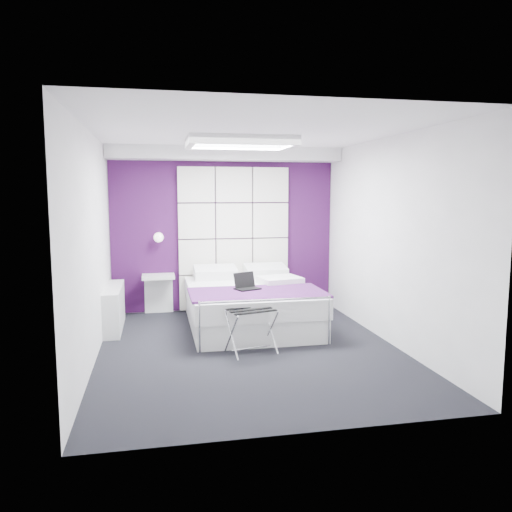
{
  "coord_description": "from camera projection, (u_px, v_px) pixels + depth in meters",
  "views": [
    {
      "loc": [
        -1.09,
        -5.81,
        1.89
      ],
      "look_at": [
        0.15,
        0.35,
        1.1
      ],
      "focal_mm": 35.0,
      "sensor_mm": 36.0,
      "label": 1
    }
  ],
  "objects": [
    {
      "name": "wall_right",
      "position": [
        389.0,
        241.0,
        6.29
      ],
      "size": [
        0.0,
        4.4,
        4.4
      ],
      "primitive_type": "plane",
      "rotation": [
        1.57,
        0.0,
        -1.57
      ],
      "color": "silver",
      "rests_on": "floor"
    },
    {
      "name": "floor",
      "position": [
        250.0,
        349.0,
        6.1
      ],
      "size": [
        4.4,
        4.4,
        0.0
      ],
      "primitive_type": "plane",
      "color": "black",
      "rests_on": "ground"
    },
    {
      "name": "bed",
      "position": [
        250.0,
        304.0,
        7.14
      ],
      "size": [
        1.78,
        2.15,
        0.75
      ],
      "color": "silver",
      "rests_on": "floor"
    },
    {
      "name": "wall_lamp",
      "position": [
        159.0,
        237.0,
        7.74
      ],
      "size": [
        0.15,
        0.15,
        0.15
      ],
      "primitive_type": "sphere",
      "color": "white",
      "rests_on": "wall_back"
    },
    {
      "name": "nightstand",
      "position": [
        158.0,
        276.0,
        7.78
      ],
      "size": [
        0.5,
        0.39,
        0.06
      ],
      "primitive_type": "cube",
      "color": "silver",
      "rests_on": "wall_back"
    },
    {
      "name": "radiator",
      "position": [
        114.0,
        308.0,
        6.99
      ],
      "size": [
        0.22,
        1.2,
        0.6
      ],
      "primitive_type": "cube",
      "color": "silver",
      "rests_on": "floor"
    },
    {
      "name": "laptop",
      "position": [
        247.0,
        285.0,
        6.75
      ],
      "size": [
        0.31,
        0.23,
        0.23
      ],
      "rotation": [
        0.0,
        0.0,
        0.4
      ],
      "color": "black",
      "rests_on": "bed"
    },
    {
      "name": "accent_wall",
      "position": [
        224.0,
        230.0,
        8.07
      ],
      "size": [
        3.58,
        0.02,
        2.58
      ],
      "primitive_type": "cube",
      "color": "#350D3B",
      "rests_on": "wall_back"
    },
    {
      "name": "luggage_rack",
      "position": [
        251.0,
        331.0,
        5.94
      ],
      "size": [
        0.54,
        0.39,
        0.53
      ],
      "rotation": [
        0.0,
        0.0,
        0.25
      ],
      "color": "silver",
      "rests_on": "floor"
    },
    {
      "name": "wall_left",
      "position": [
        92.0,
        247.0,
        5.58
      ],
      "size": [
        0.0,
        4.4,
        4.4
      ],
      "primitive_type": "plane",
      "rotation": [
        1.57,
        0.0,
        1.57
      ],
      "color": "silver",
      "rests_on": "floor"
    },
    {
      "name": "headboard",
      "position": [
        234.0,
        238.0,
        8.06
      ],
      "size": [
        1.8,
        0.08,
        2.3
      ],
      "primitive_type": null,
      "color": "silver",
      "rests_on": "wall_back"
    },
    {
      "name": "skylight",
      "position": [
        240.0,
        142.0,
        6.36
      ],
      "size": [
        1.36,
        0.86,
        0.12
      ],
      "primitive_type": null,
      "color": "white",
      "rests_on": "ceiling"
    },
    {
      "name": "soffit",
      "position": [
        226.0,
        154.0,
        7.68
      ],
      "size": [
        3.58,
        0.5,
        0.2
      ],
      "primitive_type": "cube",
      "color": "silver",
      "rests_on": "wall_back"
    },
    {
      "name": "ceiling",
      "position": [
        249.0,
        132.0,
        5.77
      ],
      "size": [
        4.4,
        4.4,
        0.0
      ],
      "primitive_type": "plane",
      "rotation": [
        3.14,
        0.0,
        0.0
      ],
      "color": "white",
      "rests_on": "wall_back"
    },
    {
      "name": "wall_back",
      "position": [
        224.0,
        230.0,
        8.08
      ],
      "size": [
        3.6,
        0.0,
        3.6
      ],
      "primitive_type": "plane",
      "rotation": [
        1.57,
        0.0,
        0.0
      ],
      "color": "silver",
      "rests_on": "floor"
    }
  ]
}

